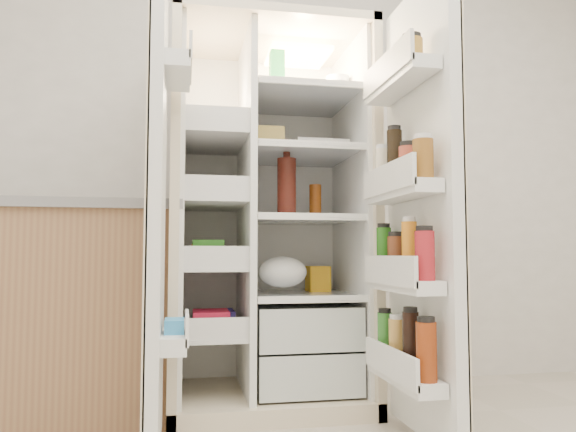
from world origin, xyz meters
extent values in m
cube|color=silver|center=(0.00, 2.00, 1.35)|extent=(4.00, 0.02, 2.70)
cube|color=beige|center=(-0.14, 1.93, 0.90)|extent=(0.92, 0.04, 1.80)
cube|color=beige|center=(-0.58, 1.60, 0.90)|extent=(0.04, 0.70, 1.80)
cube|color=beige|center=(0.30, 1.60, 0.90)|extent=(0.04, 0.70, 1.80)
cube|color=beige|center=(-0.14, 1.60, 1.78)|extent=(0.92, 0.70, 0.04)
cube|color=beige|center=(-0.14, 1.60, 0.04)|extent=(0.92, 0.70, 0.08)
cube|color=white|center=(-0.14, 1.90, 0.92)|extent=(0.84, 0.02, 1.68)
cube|color=white|center=(-0.55, 1.60, 0.92)|extent=(0.02, 0.62, 1.68)
cube|color=white|center=(0.27, 1.60, 0.92)|extent=(0.02, 0.62, 1.68)
cube|color=white|center=(-0.25, 1.60, 0.92)|extent=(0.03, 0.62, 1.68)
cube|color=silver|center=(0.01, 1.58, 0.18)|extent=(0.47, 0.52, 0.19)
cube|color=silver|center=(0.01, 1.58, 0.39)|extent=(0.47, 0.52, 0.19)
cube|color=#FFD18C|center=(0.01, 1.65, 1.72)|extent=(0.30, 0.30, 0.02)
cube|color=silver|center=(-0.41, 1.60, 0.35)|extent=(0.28, 0.58, 0.02)
cube|color=silver|center=(-0.41, 1.60, 0.65)|extent=(0.28, 0.58, 0.02)
cube|color=silver|center=(-0.41, 1.60, 0.95)|extent=(0.28, 0.58, 0.02)
cube|color=silver|center=(-0.41, 1.60, 1.25)|extent=(0.28, 0.58, 0.02)
cube|color=silver|center=(0.01, 1.60, 0.52)|extent=(0.49, 0.58, 0.01)
cube|color=silver|center=(0.01, 1.60, 0.88)|extent=(0.49, 0.58, 0.01)
cube|color=silver|center=(0.01, 1.60, 1.20)|extent=(0.49, 0.58, 0.02)
cube|color=silver|center=(0.01, 1.60, 1.48)|extent=(0.49, 0.58, 0.02)
cube|color=red|center=(-0.41, 1.60, 0.41)|extent=(0.16, 0.20, 0.10)
cube|color=#338724|center=(-0.41, 1.60, 0.72)|extent=(0.14, 0.18, 0.12)
cube|color=white|center=(-0.41, 1.60, 0.99)|extent=(0.20, 0.22, 0.07)
cube|color=orange|center=(-0.41, 1.60, 1.33)|extent=(0.15, 0.16, 0.14)
cube|color=#3C37A5|center=(-0.41, 1.60, 0.40)|extent=(0.18, 0.20, 0.09)
cube|color=orange|center=(-0.41, 1.60, 0.71)|extent=(0.14, 0.18, 0.10)
cube|color=silver|center=(-0.41, 1.60, 1.02)|extent=(0.16, 0.16, 0.12)
sphere|color=orange|center=(-0.11, 1.50, 0.12)|extent=(0.07, 0.07, 0.07)
sphere|color=orange|center=(-0.02, 1.54, 0.12)|extent=(0.07, 0.07, 0.07)
sphere|color=orange|center=(0.08, 1.50, 0.12)|extent=(0.07, 0.07, 0.07)
sphere|color=orange|center=(-0.06, 1.64, 0.12)|extent=(0.07, 0.07, 0.07)
sphere|color=orange|center=(0.04, 1.62, 0.12)|extent=(0.07, 0.07, 0.07)
sphere|color=orange|center=(0.14, 1.58, 0.12)|extent=(0.07, 0.07, 0.07)
sphere|color=orange|center=(-0.14, 1.58, 0.12)|extent=(0.07, 0.07, 0.07)
ellipsoid|color=#427B29|center=(0.01, 1.60, 0.40)|extent=(0.26, 0.24, 0.11)
cylinder|color=#3D130D|center=(-0.07, 1.49, 1.02)|extent=(0.09, 0.09, 0.27)
cylinder|color=#833A0E|center=(0.09, 1.61, 0.97)|extent=(0.06, 0.06, 0.17)
cube|color=green|center=(-0.12, 1.52, 1.59)|extent=(0.07, 0.07, 0.20)
cylinder|color=white|center=(0.20, 1.56, 1.54)|extent=(0.12, 0.12, 0.11)
cylinder|color=gold|center=(0.00, 1.69, 1.53)|extent=(0.07, 0.07, 0.09)
cube|color=silver|center=(0.11, 1.56, 1.24)|extent=(0.26, 0.11, 0.06)
cube|color=olive|center=(-0.17, 1.52, 1.26)|extent=(0.17, 0.10, 0.11)
ellipsoid|color=silver|center=(-0.08, 1.54, 0.60)|extent=(0.23, 0.21, 0.15)
cube|color=yellow|center=(0.13, 1.72, 0.59)|extent=(0.11, 0.13, 0.13)
cube|color=white|center=(-0.64, 1.05, 0.90)|extent=(0.05, 0.40, 1.72)
cube|color=beige|center=(-0.67, 1.05, 0.90)|extent=(0.01, 0.40, 1.72)
cube|color=white|center=(-0.57, 1.05, 0.40)|extent=(0.09, 0.32, 0.06)
cube|color=white|center=(-0.57, 1.05, 1.40)|extent=(0.09, 0.32, 0.06)
cube|color=#338CCC|center=(-0.57, 1.05, 0.43)|extent=(0.07, 0.12, 0.10)
cube|color=white|center=(0.36, 0.96, 0.90)|extent=(0.05, 0.58, 1.72)
cube|color=beige|center=(0.38, 0.96, 0.90)|extent=(0.01, 0.58, 1.72)
cube|color=white|center=(0.27, 0.96, 0.26)|extent=(0.11, 0.50, 0.05)
cube|color=white|center=(0.27, 0.96, 0.60)|extent=(0.11, 0.50, 0.05)
cube|color=white|center=(0.27, 0.96, 0.95)|extent=(0.11, 0.50, 0.05)
cube|color=white|center=(0.27, 0.96, 1.38)|extent=(0.11, 0.50, 0.05)
cylinder|color=maroon|center=(0.27, 0.76, 0.39)|extent=(0.07, 0.07, 0.20)
cylinder|color=black|center=(0.27, 0.89, 0.40)|extent=(0.06, 0.06, 0.22)
cylinder|color=gold|center=(0.27, 1.02, 0.38)|extent=(0.06, 0.06, 0.18)
cylinder|color=#34822B|center=(0.27, 1.15, 0.38)|extent=(0.06, 0.06, 0.19)
cylinder|color=maroon|center=(0.27, 0.76, 0.71)|extent=(0.07, 0.07, 0.17)
cylinder|color=orange|center=(0.27, 0.89, 0.73)|extent=(0.06, 0.06, 0.21)
cylinder|color=brown|center=(0.27, 1.02, 0.70)|extent=(0.07, 0.07, 0.16)
cylinder|color=#236316|center=(0.27, 1.15, 0.72)|extent=(0.06, 0.06, 0.20)
cylinder|color=brown|center=(0.27, 0.76, 1.04)|extent=(0.07, 0.07, 0.14)
cylinder|color=#A43F2A|center=(0.27, 0.89, 1.04)|extent=(0.07, 0.07, 0.14)
cylinder|color=black|center=(0.27, 1.02, 1.09)|extent=(0.06, 0.06, 0.23)
cylinder|color=beige|center=(0.27, 1.15, 1.06)|extent=(0.06, 0.06, 0.18)
cylinder|color=olive|center=(0.27, 0.84, 1.45)|extent=(0.08, 0.08, 0.10)
cube|color=#99724C|center=(-1.20, 1.63, 0.45)|extent=(1.26, 0.65, 0.90)
cube|color=gray|center=(-1.20, 1.63, 0.92)|extent=(1.30, 0.69, 0.04)
camera|label=1|loc=(-0.54, -1.00, 0.72)|focal=34.00mm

